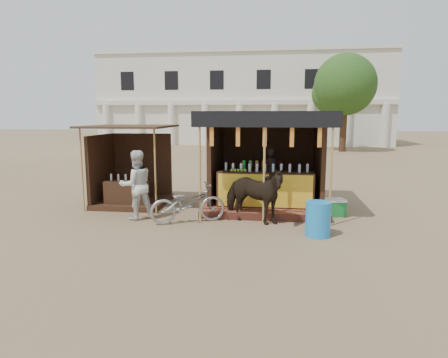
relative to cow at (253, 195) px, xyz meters
The scene contains 11 objects.
ground 1.88m from the cow, 115.20° to the right, with size 120.00×120.00×0.00m, color #846B4C.
main_stall 1.83m from the cow, 81.59° to the left, with size 3.60×3.61×2.78m.
secondary_stall 4.25m from the cow, 156.92° to the left, with size 2.40×2.40×2.38m.
cow is the anchor object (origin of this frame).
motorbike 1.65m from the cow, behind, with size 0.66×1.90×1.00m, color #94939B.
bystander 3.03m from the cow, behind, with size 0.87×0.68×1.79m, color silver.
blue_barrel 1.78m from the cow, 30.82° to the right, with size 0.56×0.56×0.78m, color #1C82D2.
red_crate 1.79m from the cow, 12.13° to the left, with size 0.41×0.36×0.32m, color maroon.
cooler 2.37m from the cow, 26.37° to the left, with size 0.72×0.57×0.46m.
background_building 28.69m from the cow, 95.52° to the left, with size 26.00×7.45×8.18m.
tree 21.54m from the cow, 76.15° to the left, with size 4.50×4.40×7.00m.
Camera 1 is at (1.32, -8.16, 2.70)m, focal length 32.00 mm.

